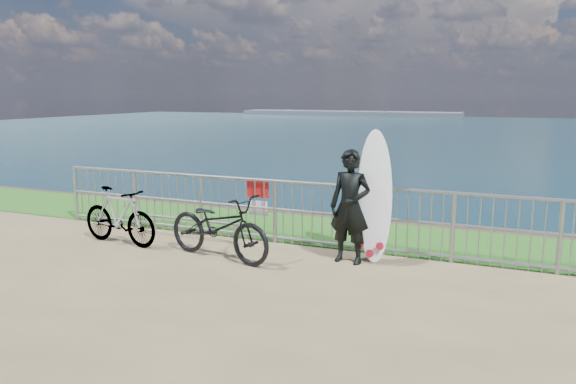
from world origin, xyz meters
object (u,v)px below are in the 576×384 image
at_px(bicycle_near, 219,226).
at_px(bicycle_far, 119,216).
at_px(surfboard, 375,201).
at_px(surfer, 350,207).

xyz_separation_m(bicycle_near, bicycle_far, (-2.03, 0.08, -0.03)).
distance_m(surfboard, bicycle_far, 4.39).
relative_size(surfer, bicycle_far, 1.06).
bearing_deg(surfboard, surfer, -138.04).
bearing_deg(bicycle_far, bicycle_near, -84.97).
bearing_deg(surfer, surfboard, 46.49).
relative_size(surfboard, bicycle_far, 1.24).
relative_size(bicycle_near, bicycle_far, 1.20).
xyz_separation_m(surfer, bicycle_near, (-1.95, -0.63, -0.35)).
relative_size(surfer, surfboard, 0.86).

